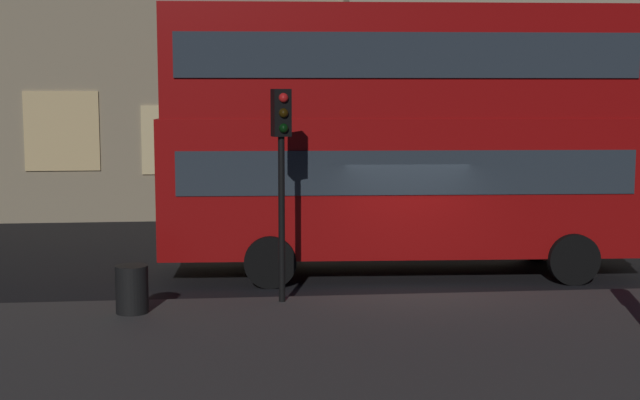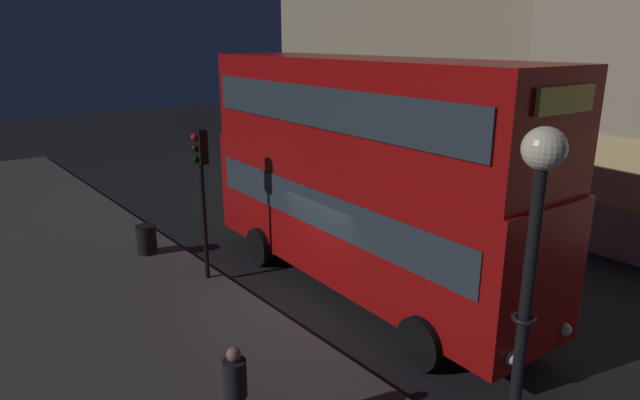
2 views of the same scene
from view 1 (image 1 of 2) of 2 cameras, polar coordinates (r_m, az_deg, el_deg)
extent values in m
plane|color=black|center=(18.02, 5.74, -5.72)|extent=(80.00, 80.00, 0.00)
cube|color=#423F3D|center=(12.89, 10.63, -10.72)|extent=(44.00, 9.06, 0.12)
cube|color=#F2D18C|center=(27.71, -16.29, 4.28)|extent=(2.21, 0.06, 2.38)
cube|color=#F9E09E|center=(27.30, -9.10, 3.84)|extent=(2.21, 0.06, 2.09)
cube|color=#F2D18C|center=(27.31, -1.83, 4.28)|extent=(2.21, 0.06, 2.08)
cube|color=#F2D18C|center=(26.70, 9.05, 3.78)|extent=(2.45, 0.06, 1.94)
cube|color=#F9E09E|center=(27.90, 16.71, 4.31)|extent=(2.45, 0.06, 1.85)
cube|color=#9E0C0C|center=(19.22, 5.11, 1.03)|extent=(10.25, 3.04, 2.88)
cube|color=#9E0C0C|center=(19.13, 5.19, 8.78)|extent=(10.05, 2.98, 2.30)
cube|color=#2D3842|center=(19.18, 5.12, 2.10)|extent=(9.45, 3.06, 0.90)
cube|color=#2D3842|center=(19.13, 5.20, 9.12)|extent=(9.45, 3.06, 0.90)
cube|color=#F2D84C|center=(20.46, 19.50, 10.06)|extent=(0.16, 1.52, 0.44)
sphere|color=white|center=(21.44, 18.37, -1.62)|extent=(0.24, 0.24, 0.24)
cylinder|color=black|center=(21.42, 13.76, -2.41)|extent=(1.07, 0.29, 1.06)
cylinder|color=black|center=(18.95, 16.02, -3.70)|extent=(1.07, 0.29, 1.06)
cylinder|color=black|center=(20.53, -3.18, -2.62)|extent=(1.07, 0.29, 1.06)
cylinder|color=black|center=(17.95, -3.23, -4.02)|extent=(1.07, 0.29, 1.06)
cylinder|color=black|center=(16.11, -2.48, -1.29)|extent=(0.12, 0.12, 3.03)
cube|color=black|center=(15.95, -2.52, 5.63)|extent=(0.37, 0.33, 0.85)
sphere|color=red|center=(15.80, -2.37, 6.60)|extent=(0.17, 0.17, 0.17)
sphere|color=black|center=(15.81, -2.36, 5.62)|extent=(0.17, 0.17, 0.17)
sphere|color=black|center=(15.82, -2.36, 4.64)|extent=(0.17, 0.17, 0.17)
cylinder|color=black|center=(15.82, -12.01, -5.63)|extent=(0.57, 0.57, 0.84)
camera|label=2|loc=(16.62, 47.77, 12.22)|focal=30.89mm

